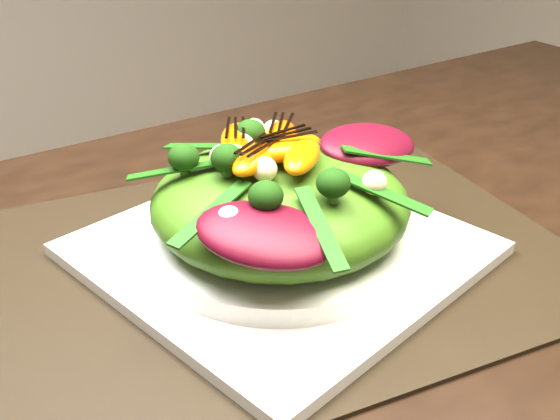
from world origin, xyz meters
TOP-DOWN VIEW (x-y plane):
  - dining_table at (0.00, 0.00)m, footprint 1.60×0.90m
  - placemat at (0.04, 0.12)m, footprint 0.51×0.42m
  - plate_base at (0.04, 0.12)m, footprint 0.32×0.32m
  - salad_bowl at (0.04, 0.12)m, footprint 0.26×0.26m
  - lettuce_mound at (0.04, 0.12)m, footprint 0.26×0.26m
  - radicchio_leaf at (0.12, 0.12)m, footprint 0.10×0.06m
  - orange_segment at (0.02, 0.13)m, footprint 0.06×0.04m
  - broccoli_floret at (-0.03, 0.15)m, footprint 0.04×0.04m
  - macadamia_nut at (0.07, 0.07)m, footprint 0.02×0.02m
  - balsamic_drizzle at (0.02, 0.13)m, footprint 0.04×0.02m

SIDE VIEW (x-z plane):
  - dining_table at x=0.00m, z-range 0.35..1.10m
  - placemat at x=0.04m, z-range 0.75..0.75m
  - plate_base at x=0.04m, z-range 0.75..0.76m
  - salad_bowl at x=0.04m, z-range 0.76..0.78m
  - lettuce_mound at x=0.04m, z-range 0.77..0.84m
  - radicchio_leaf at x=0.12m, z-range 0.82..0.84m
  - macadamia_nut at x=0.07m, z-range 0.83..0.85m
  - orange_segment at x=0.02m, z-range 0.84..0.85m
  - broccoli_floret at x=-0.03m, z-range 0.83..0.86m
  - balsamic_drizzle at x=0.02m, z-range 0.85..0.85m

